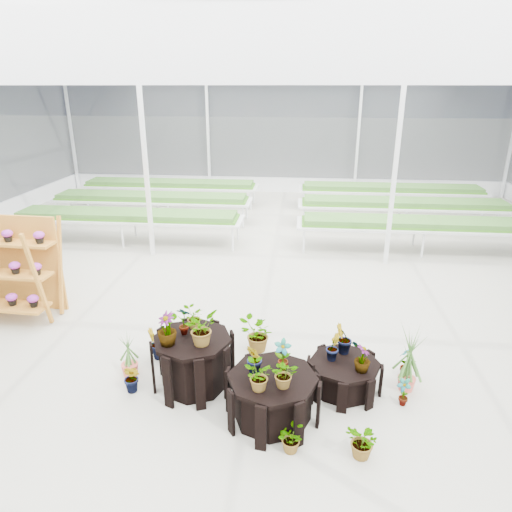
# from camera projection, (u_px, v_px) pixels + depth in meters

# --- Properties ---
(ground_plane) EXTENTS (24.00, 24.00, 0.00)m
(ground_plane) POSITION_uv_depth(u_px,v_px,m) (249.00, 340.00, 8.03)
(ground_plane) COLOR gray
(ground_plane) RESTS_ON ground
(greenhouse_shell) EXTENTS (18.00, 24.00, 4.50)m
(greenhouse_shell) POSITION_uv_depth(u_px,v_px,m) (248.00, 216.00, 7.23)
(greenhouse_shell) COLOR white
(greenhouse_shell) RESTS_ON ground
(steel_frame) EXTENTS (18.00, 24.00, 4.50)m
(steel_frame) POSITION_uv_depth(u_px,v_px,m) (248.00, 216.00, 7.23)
(steel_frame) COLOR silver
(steel_frame) RESTS_ON ground
(nursery_benches) EXTENTS (16.00, 7.00, 0.84)m
(nursery_benches) POSITION_uv_depth(u_px,v_px,m) (274.00, 211.00, 14.59)
(nursery_benches) COLOR silver
(nursery_benches) RESTS_ON ground
(plinth_tall) EXTENTS (1.52, 1.52, 0.80)m
(plinth_tall) POSITION_uv_depth(u_px,v_px,m) (194.00, 361.00, 6.68)
(plinth_tall) COLOR black
(plinth_tall) RESTS_ON ground
(plinth_mid) EXTENTS (1.41, 1.41, 0.65)m
(plinth_mid) POSITION_uv_depth(u_px,v_px,m) (272.00, 397.00, 6.04)
(plinth_mid) COLOR black
(plinth_mid) RESTS_ON ground
(plinth_low) EXTENTS (1.17, 1.17, 0.47)m
(plinth_low) POSITION_uv_depth(u_px,v_px,m) (344.00, 376.00, 6.63)
(plinth_low) COLOR black
(plinth_low) RESTS_ON ground
(shelf_rack) EXTENTS (1.85, 1.04, 1.91)m
(shelf_rack) POSITION_uv_depth(u_px,v_px,m) (7.00, 270.00, 8.52)
(shelf_rack) COLOR #B47224
(shelf_rack) RESTS_ON ground
(nursery_plants) EXTENTS (4.58, 2.84, 1.29)m
(nursery_plants) POSITION_uv_depth(u_px,v_px,m) (255.00, 352.00, 6.73)
(nursery_plants) COLOR #3C682A
(nursery_plants) RESTS_ON ground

